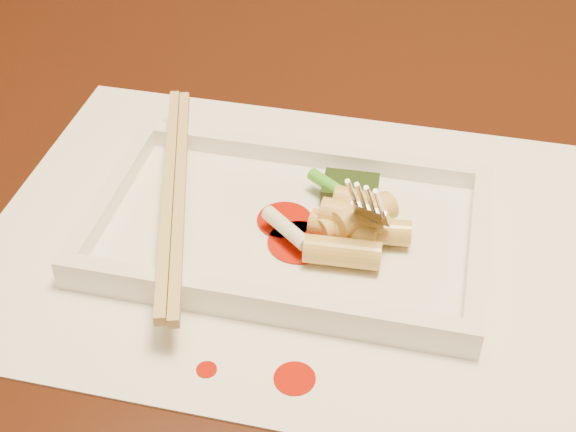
% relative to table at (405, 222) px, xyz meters
% --- Properties ---
extents(table, '(1.40, 0.90, 0.75)m').
position_rel_table_xyz_m(table, '(0.00, 0.00, 0.00)').
color(table, black).
rests_on(table, ground).
extents(placemat, '(0.40, 0.30, 0.00)m').
position_rel_table_xyz_m(placemat, '(-0.07, -0.15, 0.10)').
color(placemat, white).
rests_on(placemat, table).
extents(sauce_splatter_a, '(0.02, 0.02, 0.00)m').
position_rel_table_xyz_m(sauce_splatter_a, '(-0.04, -0.27, 0.10)').
color(sauce_splatter_a, '#AB1405').
rests_on(sauce_splatter_a, placemat).
extents(sauce_splatter_b, '(0.01, 0.01, 0.00)m').
position_rel_table_xyz_m(sauce_splatter_b, '(-0.09, -0.27, 0.10)').
color(sauce_splatter_b, '#AB1405').
rests_on(sauce_splatter_b, placemat).
extents(plate_base, '(0.26, 0.16, 0.01)m').
position_rel_table_xyz_m(plate_base, '(-0.07, -0.15, 0.11)').
color(plate_base, white).
rests_on(plate_base, placemat).
extents(plate_rim_far, '(0.26, 0.01, 0.01)m').
position_rel_table_xyz_m(plate_rim_far, '(-0.07, -0.08, 0.12)').
color(plate_rim_far, white).
rests_on(plate_rim_far, plate_base).
extents(plate_rim_near, '(0.26, 0.01, 0.01)m').
position_rel_table_xyz_m(plate_rim_near, '(-0.07, -0.23, 0.12)').
color(plate_rim_near, white).
rests_on(plate_rim_near, plate_base).
extents(plate_rim_left, '(0.01, 0.14, 0.01)m').
position_rel_table_xyz_m(plate_rim_left, '(-0.20, -0.15, 0.12)').
color(plate_rim_left, white).
rests_on(plate_rim_left, plate_base).
extents(plate_rim_right, '(0.01, 0.14, 0.01)m').
position_rel_table_xyz_m(plate_rim_right, '(0.05, -0.15, 0.12)').
color(plate_rim_right, white).
rests_on(plate_rim_right, plate_base).
extents(veg_piece, '(0.04, 0.03, 0.01)m').
position_rel_table_xyz_m(veg_piece, '(-0.04, -0.11, 0.12)').
color(veg_piece, black).
rests_on(veg_piece, plate_base).
extents(scallion_white, '(0.04, 0.03, 0.01)m').
position_rel_table_xyz_m(scallion_white, '(-0.07, -0.17, 0.12)').
color(scallion_white, '#EAEACC').
rests_on(scallion_white, plate_base).
extents(scallion_green, '(0.08, 0.06, 0.01)m').
position_rel_table_xyz_m(scallion_green, '(-0.03, -0.13, 0.12)').
color(scallion_green, green).
rests_on(scallion_green, plate_base).
extents(chopstick_a, '(0.07, 0.23, 0.01)m').
position_rel_table_xyz_m(chopstick_a, '(-0.15, -0.15, 0.13)').
color(chopstick_a, tan).
rests_on(chopstick_a, plate_rim_near).
extents(chopstick_b, '(0.07, 0.23, 0.01)m').
position_rel_table_xyz_m(chopstick_b, '(-0.15, -0.15, 0.13)').
color(chopstick_b, tan).
rests_on(chopstick_b, plate_rim_near).
extents(fork, '(0.09, 0.10, 0.14)m').
position_rel_table_xyz_m(fork, '(-0.00, -0.13, 0.18)').
color(fork, silver).
rests_on(fork, plate_base).
extents(sauce_blob_0, '(0.04, 0.04, 0.00)m').
position_rel_table_xyz_m(sauce_blob_0, '(-0.07, -0.15, 0.11)').
color(sauce_blob_0, '#AB1405').
rests_on(sauce_blob_0, plate_base).
extents(sauce_blob_1, '(0.04, 0.04, 0.00)m').
position_rel_table_xyz_m(sauce_blob_1, '(-0.06, -0.16, 0.11)').
color(sauce_blob_1, '#AB1405').
rests_on(sauce_blob_1, plate_base).
extents(rice_cake_0, '(0.04, 0.02, 0.02)m').
position_rel_table_xyz_m(rice_cake_0, '(-0.02, -0.13, 0.12)').
color(rice_cake_0, '#E0C668').
rests_on(rice_cake_0, plate_base).
extents(rice_cake_1, '(0.05, 0.02, 0.02)m').
position_rel_table_xyz_m(rice_cake_1, '(-0.03, -0.18, 0.12)').
color(rice_cake_1, '#E0C668').
rests_on(rice_cake_1, plate_base).
extents(rice_cake_2, '(0.04, 0.04, 0.02)m').
position_rel_table_xyz_m(rice_cake_2, '(-0.02, -0.15, 0.13)').
color(rice_cake_2, '#E0C668').
rests_on(rice_cake_2, plate_base).
extents(rice_cake_3, '(0.04, 0.04, 0.02)m').
position_rel_table_xyz_m(rice_cake_3, '(-0.04, -0.14, 0.12)').
color(rice_cake_3, '#E0C668').
rests_on(rice_cake_3, plate_base).
extents(rice_cake_4, '(0.04, 0.04, 0.02)m').
position_rel_table_xyz_m(rice_cake_4, '(-0.03, -0.15, 0.12)').
color(rice_cake_4, '#E0C668').
rests_on(rice_cake_4, plate_base).
extents(rice_cake_5, '(0.04, 0.02, 0.02)m').
position_rel_table_xyz_m(rice_cake_5, '(-0.03, -0.15, 0.13)').
color(rice_cake_5, '#E0C668').
rests_on(rice_cake_5, plate_base).
extents(rice_cake_6, '(0.05, 0.02, 0.02)m').
position_rel_table_xyz_m(rice_cake_6, '(-0.03, -0.16, 0.12)').
color(rice_cake_6, '#E0C668').
rests_on(rice_cake_6, plate_base).
extents(rice_cake_7, '(0.05, 0.02, 0.02)m').
position_rel_table_xyz_m(rice_cake_7, '(-0.01, -0.15, 0.12)').
color(rice_cake_7, '#E0C668').
rests_on(rice_cake_7, plate_base).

